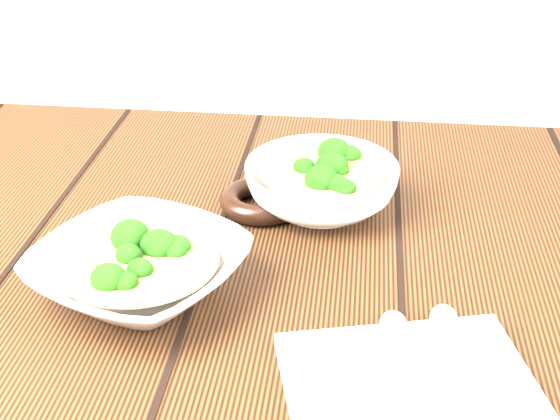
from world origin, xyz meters
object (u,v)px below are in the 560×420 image
trivet (262,200)px  table (230,351)px  napkin (412,391)px  soup_bowl_back (321,185)px  soup_bowl_front (139,269)px

trivet → table: bearing=-100.6°
table → napkin: (0.18, -0.18, 0.13)m
trivet → napkin: 0.34m
soup_bowl_back → soup_bowl_front: bearing=-130.9°
soup_bowl_front → soup_bowl_back: size_ratio=1.27×
soup_bowl_back → trivet: 0.07m
soup_bowl_front → soup_bowl_back: (0.16, 0.19, 0.00)m
napkin → soup_bowl_front: bearing=140.6°
table → napkin: bearing=-44.6°
table → soup_bowl_front: bearing=-140.0°
table → trivet: bearing=79.4°
table → trivet: size_ratio=12.29×
soup_bowl_front → soup_bowl_back: 0.25m
soup_bowl_front → trivet: size_ratio=2.65×
soup_bowl_front → napkin: soup_bowl_front is taller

